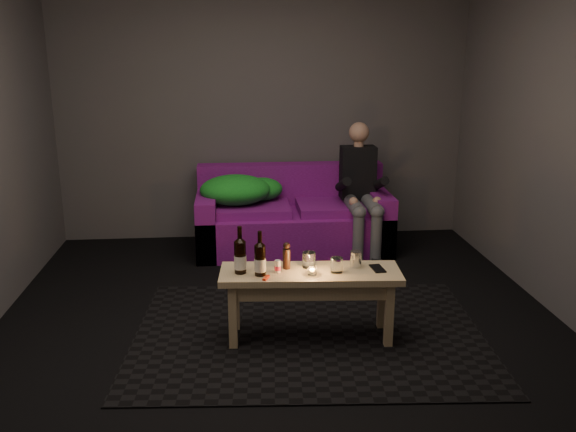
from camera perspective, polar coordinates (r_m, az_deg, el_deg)
The scene contains 17 objects.
floor at distance 4.22m, azimuth -0.53°, elevation -10.95°, with size 4.50×4.50×0.00m, color black.
room at distance 4.25m, azimuth -1.12°, elevation 12.32°, with size 4.50×4.50×4.50m.
rug at distance 4.21m, azimuth 1.95°, elevation -10.94°, with size 2.35×1.71×0.01m, color black.
sofa at distance 5.83m, azimuth 0.44°, elevation -0.34°, with size 1.80×0.81×0.78m.
green_blanket at distance 5.72m, azimuth -4.56°, elevation 2.44°, with size 0.79×0.54×0.27m.
person at distance 5.69m, azimuth 6.81°, elevation 2.73°, with size 0.32×0.75×1.20m.
coffee_table at distance 4.01m, azimuth 2.09°, elevation -6.29°, with size 1.20×0.45×0.48m.
beer_bottle_a at distance 3.91m, azimuth -4.50°, elevation -3.75°, with size 0.08×0.08×0.31m.
beer_bottle_b at distance 3.87m, azimuth -2.63°, elevation -4.05°, with size 0.07×0.07×0.29m.
salt_shaker at distance 3.94m, azimuth -0.98°, elevation -4.72°, with size 0.04×0.04×0.08m, color silver.
pepper_mill at distance 3.99m, azimuth -0.14°, elevation -4.01°, with size 0.05×0.05×0.14m, color black.
tumbler_back at distance 4.02m, azimuth 1.97°, elevation -4.11°, with size 0.09×0.09×0.10m, color white.
tealight at distance 3.90m, azimuth 2.28°, elevation -5.21°, with size 0.06×0.06×0.04m.
tumbler_front at distance 3.94m, azimuth 4.58°, elevation -4.59°, with size 0.08×0.08×0.10m, color white.
steel_cup at distance 4.05m, azimuth 6.37°, elevation -4.02°, with size 0.08×0.08×0.11m, color silver.
smartphone at distance 4.04m, azimuth 8.37°, elevation -4.88°, with size 0.07×0.15×0.01m, color black.
red_lighter at distance 3.84m, azimuth -2.06°, elevation -5.80°, with size 0.02×0.08×0.01m, color red.
Camera 1 is at (-0.30, -3.76, 1.90)m, focal length 38.00 mm.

